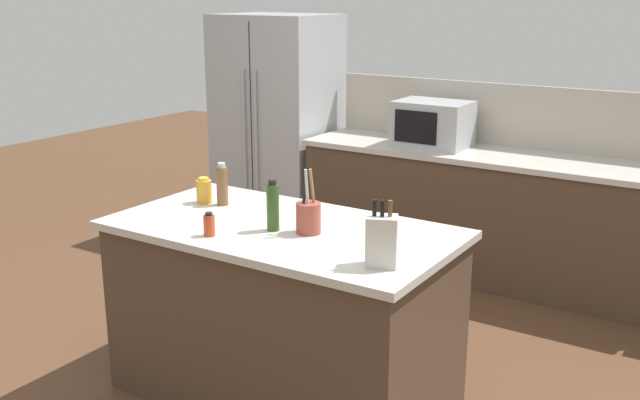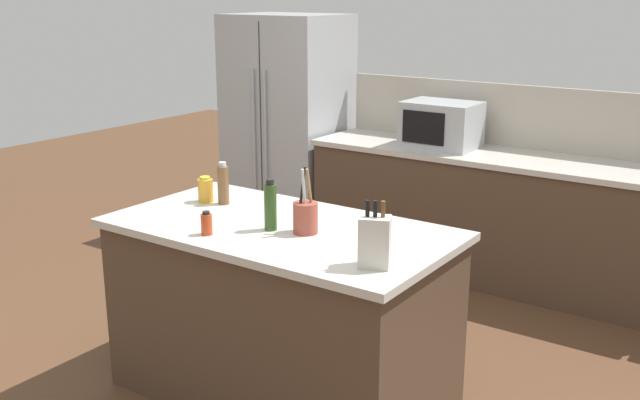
{
  "view_description": "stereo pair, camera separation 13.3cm",
  "coord_description": "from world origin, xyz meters",
  "views": [
    {
      "loc": [
        2.07,
        -2.87,
        2.07
      ],
      "look_at": [
        0.0,
        0.35,
        0.99
      ],
      "focal_mm": 42.0,
      "sensor_mm": 36.0,
      "label": 1
    },
    {
      "loc": [
        2.18,
        -2.79,
        2.07
      ],
      "look_at": [
        0.0,
        0.35,
        0.99
      ],
      "focal_mm": 42.0,
      "sensor_mm": 36.0,
      "label": 2
    }
  ],
  "objects": [
    {
      "name": "wall_backsplash",
      "position": [
        0.3,
        2.52,
        1.17
      ],
      "size": [
        2.85,
        0.03,
        0.46
      ],
      "primitive_type": "cube",
      "color": "#B2A899",
      "rests_on": "back_counter_run"
    },
    {
      "name": "honey_jar",
      "position": [
        -0.6,
        0.11,
        1.01
      ],
      "size": [
        0.08,
        0.08,
        0.14
      ],
      "color": "gold",
      "rests_on": "kitchen_island"
    },
    {
      "name": "spice_jar_paprika",
      "position": [
        -0.2,
        -0.31,
        0.99
      ],
      "size": [
        0.05,
        0.05,
        0.12
      ],
      "color": "#B73D1E",
      "rests_on": "kitchen_island"
    },
    {
      "name": "pepper_grinder",
      "position": [
        -0.49,
        0.13,
        1.05
      ],
      "size": [
        0.06,
        0.06,
        0.23
      ],
      "color": "brown",
      "rests_on": "kitchen_island"
    },
    {
      "name": "knife_block",
      "position": [
        0.68,
        -0.23,
        1.05
      ],
      "size": [
        0.16,
        0.14,
        0.29
      ],
      "rotation": [
        0.0,
        0.0,
        0.42
      ],
      "color": "beige",
      "rests_on": "kitchen_island"
    },
    {
      "name": "ground_plane",
      "position": [
        0.0,
        0.0,
        0.0
      ],
      "size": [
        14.0,
        14.0,
        0.0
      ],
      "primitive_type": "plane",
      "color": "brown"
    },
    {
      "name": "refrigerator",
      "position": [
        -1.65,
        2.25,
        0.94
      ],
      "size": [
        0.94,
        0.75,
        1.87
      ],
      "color": "#ADB2B7",
      "rests_on": "ground_plane"
    },
    {
      "name": "microwave",
      "position": [
        -0.2,
        2.2,
        1.11
      ],
      "size": [
        0.54,
        0.39,
        0.34
      ],
      "color": "#ADB2B7",
      "rests_on": "back_counter_run"
    },
    {
      "name": "kitchen_island",
      "position": [
        0.0,
        0.0,
        0.47
      ],
      "size": [
        1.73,
        0.93,
        0.94
      ],
      "color": "#4C3828",
      "rests_on": "ground_plane"
    },
    {
      "name": "utensil_crock",
      "position": [
        0.17,
        -0.02,
        1.02
      ],
      "size": [
        0.12,
        0.12,
        0.32
      ],
      "color": "brown",
      "rests_on": "kitchen_island"
    },
    {
      "name": "olive_oil_bottle",
      "position": [
        0.01,
        -0.08,
        1.06
      ],
      "size": [
        0.06,
        0.06,
        0.25
      ],
      "color": "#2D4C1E",
      "rests_on": "kitchen_island"
    },
    {
      "name": "back_counter_run",
      "position": [
        0.3,
        2.2,
        0.47
      ],
      "size": [
        2.89,
        0.66,
        0.94
      ],
      "color": "#4C3828",
      "rests_on": "ground_plane"
    }
  ]
}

